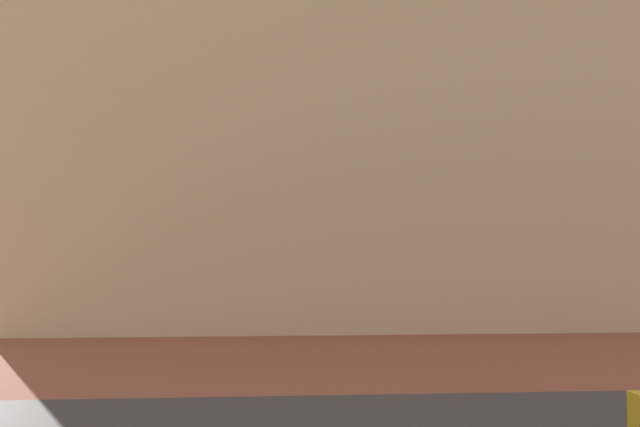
{
  "coord_description": "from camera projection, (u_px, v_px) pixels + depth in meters",
  "views": [
    {
      "loc": [
        -0.8,
        -3.1,
        3.56
      ],
      "look_at": [
        0.06,
        9.84,
        4.23
      ],
      "focal_mm": 35.52,
      "sensor_mm": 36.0,
      "label": 1
    }
  ],
  "objects": [
    {
      "name": "landmark_building",
      "position": [
        345.0,
        110.0,
        31.49
      ],
      "size": [
        28.49,
        11.86,
        32.35
      ],
      "color": "beige",
      "rests_on": "ground_plane"
    },
    {
      "name": "ground_plane",
      "position": [
        316.0,
        420.0,
        12.93
      ],
      "size": [
        120.0,
        120.0,
        0.0
      ],
      "primitive_type": "plane",
      "color": "brown"
    }
  ]
}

